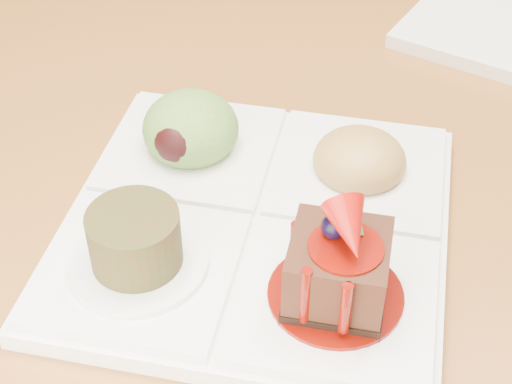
% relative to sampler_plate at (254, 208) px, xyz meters
% --- Properties ---
extents(ground, '(6.00, 6.00, 0.00)m').
position_rel_sampler_plate_xyz_m(ground, '(-0.05, 0.51, -0.77)').
color(ground, '#532A17').
extents(sampler_plate, '(0.27, 0.27, 0.09)m').
position_rel_sampler_plate_xyz_m(sampler_plate, '(0.00, 0.00, 0.00)').
color(sampler_plate, white).
rests_on(sampler_plate, dining_table).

